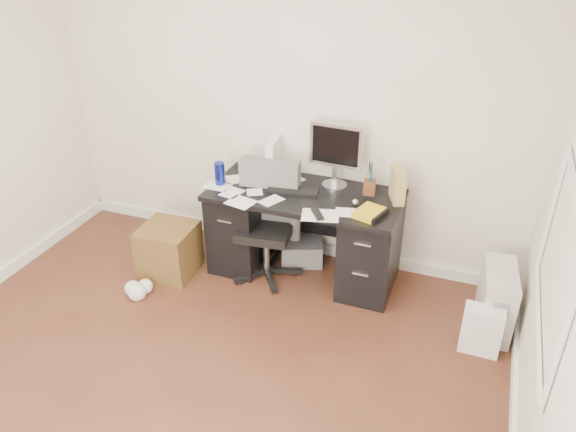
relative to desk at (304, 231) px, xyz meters
name	(u,v)px	position (x,y,z in m)	size (l,w,h in m)	color
ground	(170,406)	(-0.30, -1.65, -0.40)	(4.00, 4.00, 0.00)	#452216
room_shell	(144,159)	(-0.27, -1.62, 1.26)	(4.02, 4.02, 2.71)	beige
desk	(304,231)	(0.00, 0.00, 0.00)	(1.50, 0.70, 0.75)	black
loose_papers	(278,191)	(-0.20, -0.05, 0.35)	(1.10, 0.60, 0.00)	white
lcd_monitor	(336,155)	(0.18, 0.19, 0.62)	(0.42, 0.24, 0.53)	#B2B2B7
keyboard	(293,190)	(-0.09, -0.01, 0.36)	(0.40, 0.13, 0.02)	black
computer_mouse	(355,202)	(0.42, -0.06, 0.38)	(0.05, 0.05, 0.05)	#B2B2B7
travel_mug	(220,173)	(-0.69, -0.09, 0.44)	(0.08, 0.08, 0.18)	navy
white_binder	(274,158)	(-0.34, 0.20, 0.51)	(0.13, 0.28, 0.33)	silver
magazine_file	(398,185)	(0.69, 0.13, 0.48)	(0.11, 0.22, 0.26)	#9D804C
pen_cup	(370,178)	(0.47, 0.16, 0.49)	(0.11, 0.11, 0.27)	#5A2E19
yellow_book	(370,213)	(0.56, -0.17, 0.37)	(0.18, 0.23, 0.04)	gold
paper_remote	(320,214)	(0.22, -0.30, 0.36)	(0.27, 0.21, 0.02)	white
office_chair	(266,224)	(-0.28, -0.13, 0.08)	(0.55, 0.55, 0.97)	#575A57
pc_tower	(496,300)	(1.52, -0.18, -0.15)	(0.22, 0.49, 0.49)	#B7B3A5
shopping_bag	(482,330)	(1.45, -0.47, -0.22)	(0.27, 0.19, 0.36)	silver
wicker_basket	(169,249)	(-1.05, -0.37, -0.19)	(0.42, 0.42, 0.42)	#4D3317
desk_printer	(302,251)	(-0.07, 0.16, -0.30)	(0.34, 0.28, 0.20)	slate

